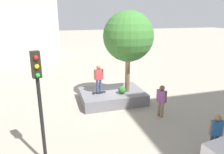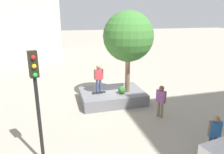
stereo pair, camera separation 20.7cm
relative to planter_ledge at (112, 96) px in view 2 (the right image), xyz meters
The scene contains 9 objects.
ground_plane 0.45m from the planter_ledge, 92.02° to the right, with size 120.00×120.00×0.00m, color #9E9384.
planter_ledge is the anchor object (origin of this frame).
plaza_tree 3.74m from the planter_ledge, 162.26° to the left, with size 2.88×2.88×4.75m.
boxwood_shrub 0.92m from the planter_ledge, 128.05° to the left, with size 0.46×0.46×0.46m, color #2D6628.
skateboard 0.94m from the planter_ledge, ahead, with size 0.81×0.28×0.07m.
skateboarder 1.61m from the planter_ledge, ahead, with size 0.56×0.26×1.66m.
traffic_light_corner 6.65m from the planter_ledge, 50.93° to the left, with size 0.33×0.36×4.10m.
passerby_with_bag 3.32m from the planter_ledge, 125.24° to the left, with size 0.41×0.51×1.72m.
pedestrian_crossing 6.44m from the planter_ledge, 111.42° to the left, with size 0.54×0.28×1.63m.
Camera 2 is at (3.23, 11.97, 5.19)m, focal length 33.81 mm.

